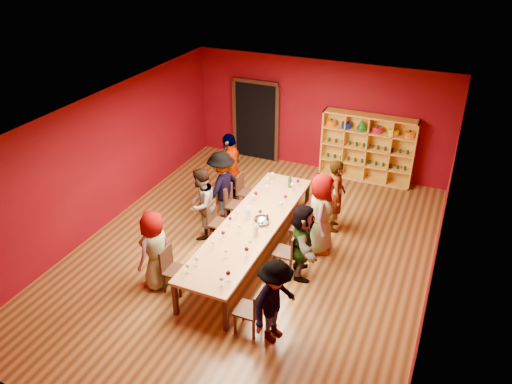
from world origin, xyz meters
TOP-DOWN VIEW (x-y plane):
  - room_shell at (0.00, 0.00)m, footprint 7.10×9.10m
  - tasting_table at (0.00, 0.00)m, footprint 1.10×4.50m
  - doorway at (-1.80, 4.43)m, footprint 1.40×0.17m
  - shelving_unit at (1.40, 4.32)m, footprint 2.40×0.40m
  - chair_person_left_0 at (-0.91, -1.58)m, footprint 0.42×0.42m
  - person_left_0 at (-1.25, -1.58)m, footprint 0.51×0.82m
  - chair_person_left_2 at (-0.91, 0.19)m, footprint 0.42×0.42m
  - person_left_2 at (-1.25, 0.19)m, footprint 0.45×0.80m
  - chair_person_left_3 at (-0.91, 1.01)m, footprint 0.42×0.42m
  - person_left_3 at (-1.18, 1.01)m, footprint 0.64×1.15m
  - chair_person_left_4 at (-0.91, 1.64)m, footprint 0.42×0.42m
  - person_left_4 at (-1.26, 1.64)m, footprint 0.60×1.14m
  - chair_person_right_0 at (0.91, -2.00)m, footprint 0.42×0.42m
  - person_right_0 at (1.30, -2.00)m, footprint 0.65×1.07m
  - chair_person_right_2 at (0.91, -0.23)m, footprint 0.42×0.42m
  - person_right_2 at (1.16, -0.23)m, footprint 0.92×1.50m
  - chair_person_right_3 at (0.91, 0.71)m, footprint 0.42×0.42m
  - person_right_3 at (1.23, 0.71)m, footprint 0.65×0.94m
  - chair_person_right_4 at (0.91, 1.65)m, footprint 0.42×0.42m
  - person_right_4 at (1.30, 1.65)m, footprint 0.61×0.72m
  - wine_glass_0 at (0.27, 0.18)m, footprint 0.07×0.07m
  - wine_glass_1 at (0.37, -1.04)m, footprint 0.08×0.08m
  - wine_glass_2 at (0.04, -1.21)m, footprint 0.07×0.07m
  - wine_glass_3 at (-0.20, 1.31)m, footprint 0.07×0.07m
  - wine_glass_4 at (-0.29, 0.90)m, footprint 0.09×0.09m
  - wine_glass_5 at (0.36, 0.70)m, footprint 0.09×0.09m
  - wine_glass_6 at (0.32, -1.96)m, footprint 0.08×0.08m
  - wine_glass_7 at (-0.32, 1.66)m, footprint 0.08×0.08m
  - wine_glass_8 at (0.31, -0.78)m, footprint 0.07×0.07m
  - wine_glass_9 at (0.07, 0.29)m, footprint 0.07×0.07m
  - wine_glass_10 at (0.37, -1.79)m, footprint 0.08×0.08m
  - wine_glass_11 at (0.35, 1.85)m, footprint 0.08×0.08m
  - wine_glass_12 at (-0.09, -0.37)m, footprint 0.07×0.07m
  - wine_glass_13 at (-0.29, 0.77)m, footprint 0.09×0.09m
  - wine_glass_14 at (-0.27, -0.72)m, footprint 0.08×0.08m
  - wine_glass_15 at (0.35, -0.09)m, footprint 0.08×0.08m
  - wine_glass_16 at (0.30, 1.60)m, footprint 0.09×0.09m
  - wine_glass_17 at (-0.38, -0.19)m, footprint 0.07×0.07m
  - wine_glass_18 at (0.33, 1.06)m, footprint 0.08×0.08m
  - wine_glass_19 at (-0.29, 1.88)m, footprint 0.09×0.09m
  - wine_glass_20 at (-0.32, -1.64)m, footprint 0.08×0.08m
  - wine_glass_21 at (-0.35, 0.08)m, footprint 0.08×0.08m
  - wine_glass_22 at (-0.30, -1.07)m, footprint 0.07×0.07m
  - wine_glass_23 at (-0.37, -1.87)m, footprint 0.08×0.08m
  - spittoon_bowl at (0.19, 0.09)m, footprint 0.33×0.33m
  - carafe_a at (-0.13, 0.13)m, footprint 0.12×0.12m
  - carafe_b at (0.26, -0.36)m, footprint 0.11×0.11m
  - wine_bottle at (0.19, 1.75)m, footprint 0.08×0.08m

SIDE VIEW (x-z plane):
  - chair_person_left_0 at x=-0.91m, z-range 0.05..0.94m
  - chair_person_left_2 at x=-0.91m, z-range 0.05..0.94m
  - chair_person_left_3 at x=-0.91m, z-range 0.05..0.94m
  - chair_person_left_4 at x=-0.91m, z-range 0.05..0.94m
  - chair_person_right_0 at x=0.91m, z-range 0.05..0.94m
  - chair_person_right_2 at x=0.91m, z-range 0.05..0.94m
  - chair_person_right_3 at x=0.91m, z-range 0.05..0.94m
  - chair_person_right_4 at x=0.91m, z-range 0.05..0.94m
  - tasting_table at x=0.00m, z-range 0.32..1.07m
  - person_right_0 at x=1.30m, z-range 0.00..1.55m
  - person_right_2 at x=1.16m, z-range 0.00..1.56m
  - person_left_0 at x=-1.25m, z-range 0.00..1.58m
  - person_left_2 at x=-1.25m, z-range 0.00..1.62m
  - spittoon_bowl at x=0.19m, z-range 0.74..0.92m
  - person_right_4 at x=1.30m, z-range 0.00..1.68m
  - person_left_3 at x=-1.18m, z-range 0.00..1.68m
  - carafe_b at x=0.26m, z-range 0.74..1.00m
  - wine_glass_2 at x=0.04m, z-range 0.79..0.96m
  - person_right_3 at x=1.23m, z-range 0.00..1.75m
  - wine_bottle at x=0.19m, z-range 0.71..1.05m
  - wine_glass_9 at x=0.07m, z-range 0.79..0.97m
  - wine_glass_3 at x=-0.20m, z-range 0.79..0.97m
  - carafe_a at x=-0.13m, z-range 0.74..1.02m
  - wine_glass_17 at x=-0.38m, z-range 0.79..0.97m
  - wine_glass_0 at x=0.27m, z-range 0.79..0.97m
  - wine_glass_8 at x=0.31m, z-range 0.79..0.97m
  - wine_glass_12 at x=-0.09m, z-range 0.79..0.98m
  - wine_glass_22 at x=-0.30m, z-range 0.79..0.98m
  - wine_glass_7 at x=-0.32m, z-range 0.79..0.98m
  - wine_glass_11 at x=0.35m, z-range 0.79..0.98m
  - wine_glass_6 at x=0.32m, z-range 0.79..0.98m
  - wine_glass_18 at x=0.33m, z-range 0.79..0.98m
  - wine_glass_14 at x=-0.27m, z-range 0.79..0.98m
  - wine_glass_23 at x=-0.37m, z-range 0.79..0.99m
  - wine_glass_20 at x=-0.32m, z-range 0.80..1.00m
  - wine_glass_21 at x=-0.35m, z-range 0.80..1.00m
  - wine_glass_15 at x=0.35m, z-range 0.80..1.00m
  - wine_glass_10 at x=0.37m, z-range 0.80..1.00m
  - wine_glass_1 at x=0.37m, z-range 0.80..1.01m
  - wine_glass_16 at x=0.30m, z-range 0.80..1.01m
  - wine_glass_5 at x=0.36m, z-range 0.80..1.01m
  - wine_glass_4 at x=-0.29m, z-range 0.80..1.01m
  - wine_glass_19 at x=-0.29m, z-range 0.80..1.01m
  - wine_glass_13 at x=-0.29m, z-range 0.80..1.02m
  - person_left_4 at x=-1.26m, z-range 0.00..1.87m
  - shelving_unit at x=1.40m, z-range 0.08..1.88m
  - doorway at x=-1.80m, z-range -0.03..2.27m
  - room_shell at x=0.00m, z-range -0.02..3.02m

